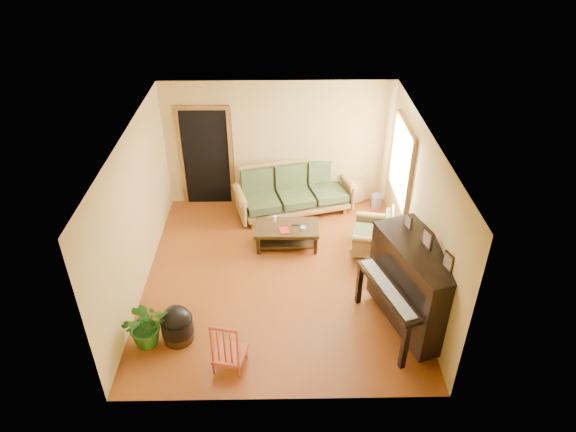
{
  "coord_description": "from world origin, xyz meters",
  "views": [
    {
      "loc": [
        0.04,
        -6.81,
        5.68
      ],
      "look_at": [
        0.16,
        0.2,
        1.1
      ],
      "focal_mm": 32.0,
      "sensor_mm": 36.0,
      "label": 1
    }
  ],
  "objects_px": {
    "footstool": "(178,327)",
    "coffee_table": "(287,236)",
    "piano": "(415,287)",
    "red_chair": "(229,343)",
    "potted_plant": "(146,324)",
    "armchair": "(372,231)",
    "sofa": "(295,191)",
    "ceramic_crock": "(376,201)"
  },
  "relations": [
    {
      "from": "red_chair",
      "to": "potted_plant",
      "type": "xyz_separation_m",
      "value": [
        -1.22,
        0.44,
        -0.08
      ]
    },
    {
      "from": "coffee_table",
      "to": "armchair",
      "type": "bearing_deg",
      "value": -6.02
    },
    {
      "from": "sofa",
      "to": "armchair",
      "type": "distance_m",
      "value": 1.88
    },
    {
      "from": "sofa",
      "to": "ceramic_crock",
      "type": "bearing_deg",
      "value": -8.63
    },
    {
      "from": "armchair",
      "to": "red_chair",
      "type": "bearing_deg",
      "value": -119.42
    },
    {
      "from": "piano",
      "to": "red_chair",
      "type": "distance_m",
      "value": 2.79
    },
    {
      "from": "sofa",
      "to": "red_chair",
      "type": "distance_m",
      "value": 4.09
    },
    {
      "from": "sofa",
      "to": "ceramic_crock",
      "type": "height_order",
      "value": "sofa"
    },
    {
      "from": "footstool",
      "to": "potted_plant",
      "type": "height_order",
      "value": "potted_plant"
    },
    {
      "from": "coffee_table",
      "to": "potted_plant",
      "type": "xyz_separation_m",
      "value": [
        -2.05,
        -2.37,
        0.15
      ]
    },
    {
      "from": "sofa",
      "to": "red_chair",
      "type": "xyz_separation_m",
      "value": [
        -1.0,
        -3.96,
        -0.05
      ]
    },
    {
      "from": "armchair",
      "to": "potted_plant",
      "type": "relative_size",
      "value": 1.14
    },
    {
      "from": "armchair",
      "to": "ceramic_crock",
      "type": "distance_m",
      "value": 1.56
    },
    {
      "from": "piano",
      "to": "ceramic_crock",
      "type": "relative_size",
      "value": 5.95
    },
    {
      "from": "armchair",
      "to": "potted_plant",
      "type": "distance_m",
      "value": 4.2
    },
    {
      "from": "sofa",
      "to": "piano",
      "type": "distance_m",
      "value": 3.61
    },
    {
      "from": "footstool",
      "to": "red_chair",
      "type": "distance_m",
      "value": 0.98
    },
    {
      "from": "armchair",
      "to": "piano",
      "type": "relative_size",
      "value": 0.51
    },
    {
      "from": "coffee_table",
      "to": "footstool",
      "type": "bearing_deg",
      "value": -125.36
    },
    {
      "from": "red_chair",
      "to": "armchair",
      "type": "bearing_deg",
      "value": 60.74
    },
    {
      "from": "red_chair",
      "to": "footstool",
      "type": "bearing_deg",
      "value": 159.77
    },
    {
      "from": "armchair",
      "to": "piano",
      "type": "distance_m",
      "value": 1.94
    },
    {
      "from": "potted_plant",
      "to": "armchair",
      "type": "bearing_deg",
      "value": 31.71
    },
    {
      "from": "coffee_table",
      "to": "piano",
      "type": "distance_m",
      "value": 2.8
    },
    {
      "from": "coffee_table",
      "to": "footstool",
      "type": "height_order",
      "value": "footstool"
    },
    {
      "from": "piano",
      "to": "potted_plant",
      "type": "distance_m",
      "value": 3.93
    },
    {
      "from": "coffee_table",
      "to": "red_chair",
      "type": "relative_size",
      "value": 1.3
    },
    {
      "from": "sofa",
      "to": "piano",
      "type": "xyz_separation_m",
      "value": [
        1.67,
        -3.19,
        0.23
      ]
    },
    {
      "from": "sofa",
      "to": "red_chair",
      "type": "relative_size",
      "value": 2.59
    },
    {
      "from": "red_chair",
      "to": "ceramic_crock",
      "type": "relative_size",
      "value": 3.26
    },
    {
      "from": "coffee_table",
      "to": "red_chair",
      "type": "distance_m",
      "value": 2.94
    },
    {
      "from": "coffee_table",
      "to": "armchair",
      "type": "xyz_separation_m",
      "value": [
        1.52,
        -0.16,
        0.2
      ]
    },
    {
      "from": "armchair",
      "to": "potted_plant",
      "type": "height_order",
      "value": "armchair"
    },
    {
      "from": "piano",
      "to": "footstool",
      "type": "relative_size",
      "value": 3.48
    },
    {
      "from": "red_chair",
      "to": "piano",
      "type": "bearing_deg",
      "value": 28.3
    },
    {
      "from": "ceramic_crock",
      "to": "potted_plant",
      "type": "relative_size",
      "value": 0.38
    },
    {
      "from": "sofa",
      "to": "piano",
      "type": "bearing_deg",
      "value": -77.34
    },
    {
      "from": "sofa",
      "to": "coffee_table",
      "type": "bearing_deg",
      "value": -113.65
    },
    {
      "from": "footstool",
      "to": "coffee_table",
      "type": "bearing_deg",
      "value": 54.64
    },
    {
      "from": "coffee_table",
      "to": "sofa",
      "type": "bearing_deg",
      "value": 81.29
    },
    {
      "from": "coffee_table",
      "to": "armchair",
      "type": "distance_m",
      "value": 1.54
    },
    {
      "from": "sofa",
      "to": "ceramic_crock",
      "type": "relative_size",
      "value": 8.43
    }
  ]
}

